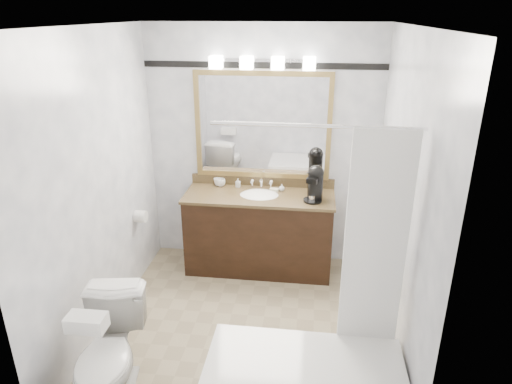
{
  "coord_description": "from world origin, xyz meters",
  "views": [
    {
      "loc": [
        0.51,
        -3.26,
        2.6
      ],
      "look_at": [
        0.05,
        0.35,
        1.15
      ],
      "focal_mm": 32.0,
      "sensor_mm": 36.0,
      "label": 1
    }
  ],
  "objects": [
    {
      "name": "tp_roll",
      "position": [
        -1.14,
        0.66,
        0.7
      ],
      "size": [
        0.11,
        0.12,
        0.12
      ],
      "primitive_type": "cylinder",
      "rotation": [
        0.0,
        1.57,
        0.0
      ],
      "color": "white",
      "rests_on": "room"
    },
    {
      "name": "coffee_maker",
      "position": [
        0.56,
        0.96,
        1.03
      ],
      "size": [
        0.19,
        0.23,
        0.36
      ],
      "rotation": [
        0.0,
        0.0,
        -0.33
      ],
      "color": "black",
      "rests_on": "vanity"
    },
    {
      "name": "vanity",
      "position": [
        0.0,
        1.02,
        0.44
      ],
      "size": [
        1.53,
        0.58,
        0.97
      ],
      "color": "black",
      "rests_on": "ground"
    },
    {
      "name": "toilet",
      "position": [
        -0.81,
        -0.92,
        0.39
      ],
      "size": [
        0.55,
        0.82,
        0.78
      ],
      "primitive_type": "imported",
      "rotation": [
        0.0,
        0.0,
        0.16
      ],
      "color": "white",
      "rests_on": "ground"
    },
    {
      "name": "soap_bottle_b",
      "position": [
        0.22,
        1.15,
        0.89
      ],
      "size": [
        0.07,
        0.07,
        0.07
      ],
      "primitive_type": "imported",
      "rotation": [
        0.0,
        0.0,
        0.19
      ],
      "color": "white",
      "rests_on": "vanity"
    },
    {
      "name": "accent_stripe",
      "position": [
        0.0,
        1.29,
        2.1
      ],
      "size": [
        2.4,
        0.01,
        0.06
      ],
      "primitive_type": "cube",
      "color": "black",
      "rests_on": "room"
    },
    {
      "name": "vanity_light_bar",
      "position": [
        0.0,
        1.23,
        2.13
      ],
      "size": [
        1.02,
        0.14,
        0.12
      ],
      "color": "silver",
      "rests_on": "room"
    },
    {
      "name": "mirror",
      "position": [
        0.0,
        1.28,
        1.5
      ],
      "size": [
        1.4,
        0.04,
        1.1
      ],
      "color": "#A18448",
      "rests_on": "room"
    },
    {
      "name": "soap_bar",
      "position": [
        0.14,
        1.13,
        0.86
      ],
      "size": [
        0.1,
        0.07,
        0.03
      ],
      "primitive_type": "cube",
      "rotation": [
        0.0,
        0.0,
        -0.11
      ],
      "color": "beige",
      "rests_on": "vanity"
    },
    {
      "name": "soap_bottle_a",
      "position": [
        -0.25,
        1.2,
        0.9
      ],
      "size": [
        0.05,
        0.05,
        0.09
      ],
      "primitive_type": "imported",
      "rotation": [
        0.0,
        0.0,
        -0.22
      ],
      "color": "white",
      "rests_on": "vanity"
    },
    {
      "name": "cup_right",
      "position": [
        -0.48,
        1.23,
        0.89
      ],
      "size": [
        0.11,
        0.11,
        0.08
      ],
      "primitive_type": "imported",
      "rotation": [
        0.0,
        0.0,
        -0.41
      ],
      "color": "white",
      "rests_on": "vanity"
    },
    {
      "name": "cup_left",
      "position": [
        -0.44,
        1.21,
        0.89
      ],
      "size": [
        0.12,
        0.12,
        0.08
      ],
      "primitive_type": "imported",
      "rotation": [
        0.0,
        0.0,
        -0.17
      ],
      "color": "white",
      "rests_on": "vanity"
    },
    {
      "name": "room",
      "position": [
        0.0,
        0.0,
        1.25
      ],
      "size": [
        2.42,
        2.62,
        2.52
      ],
      "color": "#998968",
      "rests_on": "ground"
    },
    {
      "name": "tissue_box",
      "position": [
        -0.81,
        -1.12,
        0.83
      ],
      "size": [
        0.24,
        0.13,
        0.1
      ],
      "primitive_type": "cube",
      "rotation": [
        0.0,
        0.0,
        0.01
      ],
      "color": "white",
      "rests_on": "toilet"
    }
  ]
}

